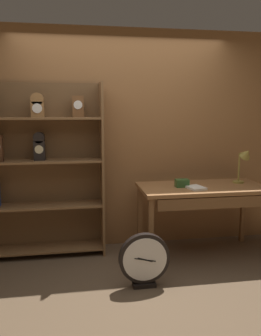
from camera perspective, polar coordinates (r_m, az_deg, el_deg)
The scene contains 8 objects.
ground_plane at distance 3.32m, azimuth 1.67°, elevation -20.39°, with size 10.00×10.00×0.00m, color brown.
back_wood_panel at distance 4.19m, azimuth -1.70°, elevation 4.60°, with size 4.80×0.05×2.60m, color brown.
bookshelf at distance 4.03m, azimuth -15.41°, elevation -0.32°, with size 1.44×0.33×1.96m.
workbench at distance 3.99m, azimuth 11.91°, elevation -4.23°, with size 1.43×0.70×0.81m.
desk_lamp at distance 4.21m, azimuth 18.34°, elevation 1.45°, with size 0.20×0.21×0.43m.
toolbox_small at distance 3.89m, azimuth 8.49°, elevation -2.48°, with size 0.15×0.10×0.09m, color #2D5123.
open_repair_manual at distance 3.83m, azimuth 10.69°, elevation -3.21°, with size 0.16×0.22×0.03m, color silver.
round_clock_large at distance 3.36m, azimuth 2.30°, elevation -14.89°, with size 0.49×0.11×0.53m.
Camera 1 is at (-0.56, -2.83, 1.65)m, focal length 36.97 mm.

